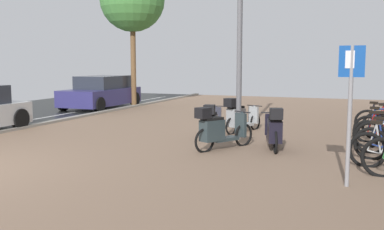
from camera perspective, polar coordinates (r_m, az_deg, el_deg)
name	(u,v)px	position (r m, az deg, el deg)	size (l,w,h in m)	color
bicycle_rack_04	(381,134)	(11.44, 22.94, -2.29)	(1.31, 0.48, 0.95)	black
bicycle_rack_05	(382,130)	(12.15, 22.99, -1.73)	(1.38, 0.48, 0.99)	black
bicycle_rack_07	(380,122)	(13.56, 22.82, -0.86)	(1.39, 0.48, 1.00)	black
scooter_near	(212,121)	(12.21, 2.54, -0.77)	(0.66, 1.82, 0.94)	black
scooter_mid	(239,117)	(12.89, 6.00, -0.22)	(0.85, 1.62, 1.04)	black
scooter_far	(274,130)	(10.51, 10.41, -1.88)	(0.77, 1.75, 1.05)	black
scooter_extra	(218,130)	(10.35, 3.35, -1.90)	(1.04, 1.61, 1.04)	black
parked_car_far	(101,93)	(20.05, -11.46, 2.79)	(1.95, 3.99, 1.41)	navy
parking_sign	(350,100)	(7.62, 19.50, 1.83)	(0.40, 0.07, 2.29)	gray
lamp_post	(240,9)	(11.98, 6.13, 13.30)	(0.20, 0.52, 6.15)	slate
street_tree	(132,0)	(20.65, -7.61, 14.36)	(2.88, 2.88, 6.23)	brown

